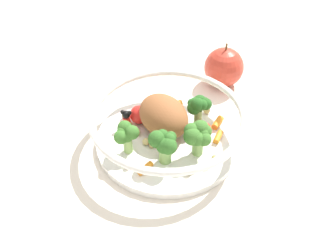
# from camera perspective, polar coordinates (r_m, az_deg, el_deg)

# --- Properties ---
(ground_plane) EXTENTS (2.40, 2.40, 0.00)m
(ground_plane) POSITION_cam_1_polar(r_m,az_deg,el_deg) (0.57, 1.84, -1.81)
(ground_plane) COLOR silver
(food_container) EXTENTS (0.23, 0.23, 0.07)m
(food_container) POSITION_cam_1_polar(r_m,az_deg,el_deg) (0.54, 0.08, 0.24)
(food_container) COLOR white
(food_container) RESTS_ON ground_plane
(loose_apple) EXTENTS (0.07, 0.07, 0.08)m
(loose_apple) POSITION_cam_1_polar(r_m,az_deg,el_deg) (0.67, 8.89, 9.23)
(loose_apple) COLOR #BC3828
(loose_apple) RESTS_ON ground_plane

